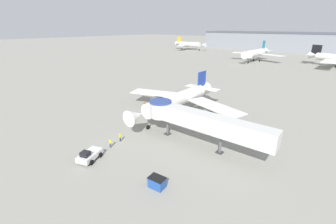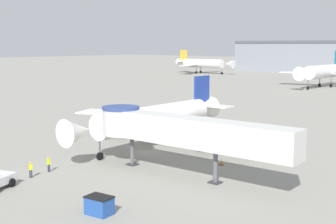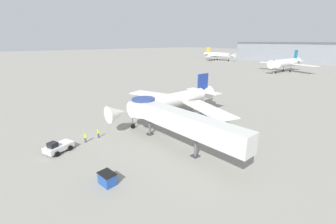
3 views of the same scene
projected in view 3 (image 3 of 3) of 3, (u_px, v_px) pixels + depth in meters
name	position (u px, v px, depth m)	size (l,w,h in m)	color
ground_plane	(161.00, 122.00, 46.02)	(800.00, 800.00, 0.00)	gray
main_airplane	(173.00, 101.00, 47.98)	(30.31, 27.37, 8.53)	white
jet_bridge	(174.00, 118.00, 34.22)	(22.71, 4.10, 6.28)	silver
pushback_tug_white	(58.00, 147.00, 33.37)	(3.32, 4.46, 1.87)	silver
service_container_blue	(107.00, 179.00, 25.92)	(2.24, 1.70, 1.44)	#234C9E
traffic_cone_starboard_wing	(205.00, 136.00, 38.35)	(0.42, 0.42, 0.70)	black
traffic_cone_port_wing	(144.00, 104.00, 58.00)	(0.39, 0.39, 0.65)	black
ground_crew_marshaller	(98.00, 133.00, 38.34)	(0.21, 0.32, 1.61)	#1E2338
ground_crew_wing_walker	(85.00, 137.00, 36.53)	(0.30, 0.36, 1.64)	#1E2338
background_jet_teal_tail	(286.00, 63.00, 117.92)	(30.20, 28.89, 11.15)	white
background_jet_gold_tail	(218.00, 55.00, 188.44)	(30.06, 29.33, 10.49)	white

